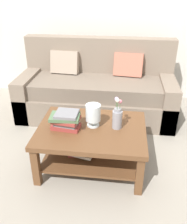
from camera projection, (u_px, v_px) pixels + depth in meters
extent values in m
plane|color=gray|center=(98.00, 146.00, 3.02)|extent=(10.00, 10.00, 0.00)
cube|color=beige|center=(111.00, 11.00, 3.84)|extent=(6.40, 0.12, 2.70)
cube|color=#7A6B5B|center=(96.00, 104.00, 3.64)|extent=(2.15, 0.90, 0.36)
cube|color=#6E6052|center=(96.00, 87.00, 3.49)|extent=(1.91, 0.74, 0.20)
cube|color=#7A6B5B|center=(99.00, 61.00, 3.70)|extent=(2.15, 0.20, 0.70)
cube|color=#7A6B5B|center=(31.00, 93.00, 3.70)|extent=(0.20, 0.90, 0.60)
cube|color=#7A6B5B|center=(166.00, 100.00, 3.48)|extent=(0.20, 0.90, 0.60)
cube|color=gray|center=(65.00, 62.00, 3.63)|extent=(0.41, 0.22, 0.34)
cube|color=#B26651|center=(128.00, 65.00, 3.53)|extent=(0.42, 0.23, 0.34)
cube|color=brown|center=(92.00, 130.00, 2.53)|extent=(1.08, 0.82, 0.05)
cube|color=brown|center=(36.00, 167.00, 2.38)|extent=(0.07, 0.07, 0.41)
cube|color=brown|center=(139.00, 176.00, 2.27)|extent=(0.07, 0.07, 0.41)
cube|color=brown|center=(56.00, 128.00, 3.01)|extent=(0.07, 0.07, 0.41)
cube|color=brown|center=(137.00, 133.00, 2.90)|extent=(0.07, 0.07, 0.41)
cube|color=brown|center=(92.00, 154.00, 2.67)|extent=(0.96, 0.70, 0.02)
cube|color=#993833|center=(82.00, 151.00, 2.67)|extent=(0.30, 0.23, 0.03)
cube|color=beige|center=(81.00, 151.00, 2.62)|extent=(0.32, 0.26, 0.03)
cube|color=#993833|center=(66.00, 126.00, 2.50)|extent=(0.29, 0.18, 0.04)
cube|color=slate|center=(67.00, 122.00, 2.49)|extent=(0.24, 0.20, 0.04)
cube|color=#993833|center=(66.00, 119.00, 2.47)|extent=(0.28, 0.24, 0.03)
cube|color=#51704C|center=(65.00, 117.00, 2.45)|extent=(0.30, 0.21, 0.03)
cube|color=slate|center=(67.00, 114.00, 2.44)|extent=(0.22, 0.21, 0.03)
cylinder|color=silver|center=(93.00, 125.00, 2.55)|extent=(0.12, 0.12, 0.02)
cylinder|color=silver|center=(93.00, 122.00, 2.54)|extent=(0.04, 0.04, 0.05)
cylinder|color=silver|center=(93.00, 113.00, 2.49)|extent=(0.15, 0.15, 0.17)
sphere|color=#51704C|center=(91.00, 115.00, 2.50)|extent=(0.04, 0.04, 0.04)
sphere|color=slate|center=(96.00, 115.00, 2.51)|extent=(0.05, 0.05, 0.05)
cylinder|color=gray|center=(117.00, 119.00, 2.48)|extent=(0.10, 0.10, 0.18)
cylinder|color=gray|center=(118.00, 110.00, 2.43)|extent=(0.07, 0.07, 0.03)
cylinder|color=#426638|center=(120.00, 106.00, 2.40)|extent=(0.01, 0.01, 0.07)
sphere|color=#C66B7A|center=(120.00, 102.00, 2.38)|extent=(0.04, 0.04, 0.04)
cylinder|color=#426638|center=(116.00, 103.00, 2.44)|extent=(0.01, 0.01, 0.07)
sphere|color=#B28CB7|center=(117.00, 99.00, 2.41)|extent=(0.04, 0.04, 0.04)
cylinder|color=#426638|center=(117.00, 106.00, 2.39)|extent=(0.01, 0.01, 0.08)
sphere|color=silver|center=(118.00, 101.00, 2.36)|extent=(0.04, 0.04, 0.04)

